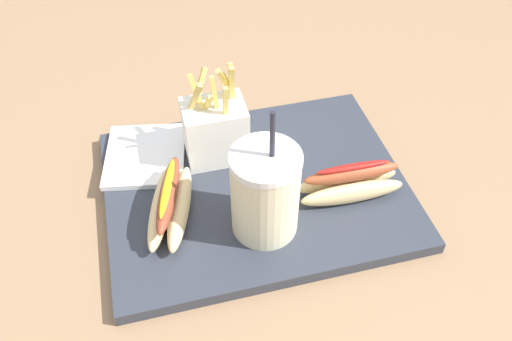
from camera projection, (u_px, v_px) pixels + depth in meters
ground_plane at (256, 197)px, 0.83m from camera, size 2.40×2.40×0.02m
food_tray at (256, 189)px, 0.82m from camera, size 0.45×0.35×0.02m
soda_cup at (265, 193)px, 0.71m from camera, size 0.09×0.09×0.20m
fries_basket at (215, 129)px, 0.82m from camera, size 0.09×0.08×0.16m
hot_dog_1 at (350, 183)px, 0.78m from camera, size 0.16×0.05×0.06m
hot_dog_2 at (170, 204)px, 0.75m from camera, size 0.10×0.17×0.06m
ketchup_cup_1 at (281, 150)px, 0.84m from camera, size 0.03×0.03×0.02m
napkin_stack at (145, 155)px, 0.85m from camera, size 0.15×0.16×0.01m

